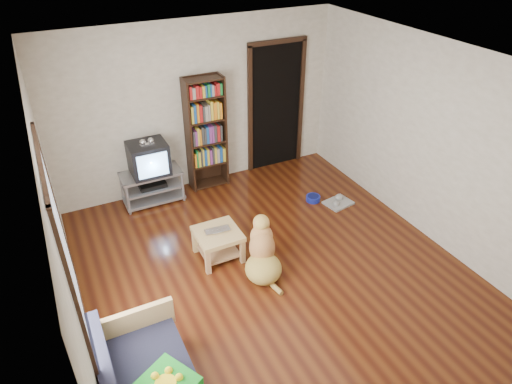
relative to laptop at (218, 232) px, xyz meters
name	(u,v)px	position (x,y,z in m)	size (l,w,h in m)	color
ground	(274,271)	(0.51, -0.53, -0.41)	(5.00, 5.00, 0.00)	#53250E
ceiling	(279,65)	(0.51, -0.53, 2.19)	(5.00, 5.00, 0.00)	white
wall_back	(198,107)	(0.51, 1.97, 0.89)	(4.50, 4.50, 0.00)	silver
wall_front	(449,348)	(0.51, -3.03, 0.89)	(4.50, 4.50, 0.00)	silver
wall_left	(61,237)	(-1.74, -0.53, 0.89)	(5.00, 5.00, 0.00)	silver
wall_right	(429,142)	(2.76, -0.53, 0.89)	(5.00, 5.00, 0.00)	silver
laptop	(218,232)	(0.00, 0.00, 0.00)	(0.32, 0.21, 0.03)	silver
dog_bowl	(313,198)	(1.83, 0.62, -0.37)	(0.22, 0.22, 0.08)	#16229B
grey_rag	(338,203)	(2.13, 0.37, -0.40)	(0.40, 0.32, 0.03)	#A9A9A9
window	(65,251)	(-1.72, -1.03, 1.09)	(0.03, 1.46, 1.70)	white
doorway	(276,104)	(1.86, 1.95, 0.71)	(1.03, 0.05, 2.19)	black
tv_stand	(152,186)	(-0.39, 1.72, -0.14)	(0.90, 0.45, 0.50)	#99999E
crt_tv	(148,157)	(-0.39, 1.74, 0.33)	(0.55, 0.52, 0.58)	black
bookshelf	(206,128)	(0.56, 1.82, 0.59)	(0.60, 0.30, 1.80)	black
coffee_table	(218,239)	(0.00, 0.03, -0.13)	(0.55, 0.55, 0.40)	tan
dog	(263,254)	(0.39, -0.46, -0.15)	(0.60, 0.87, 0.72)	#B39545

